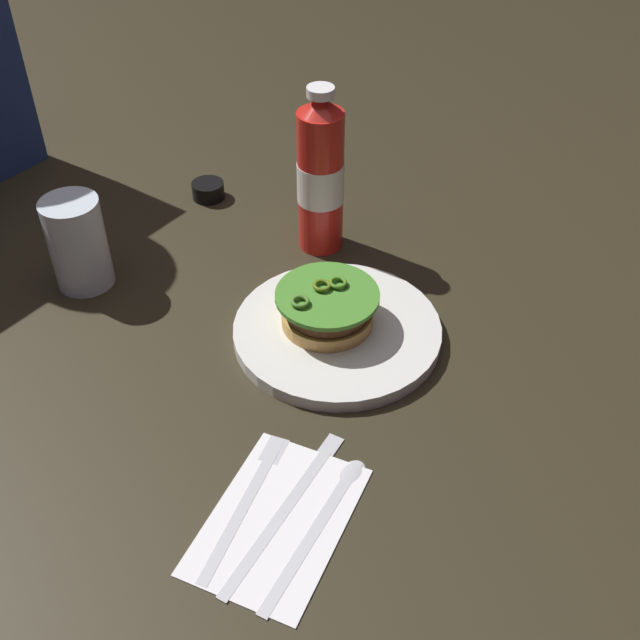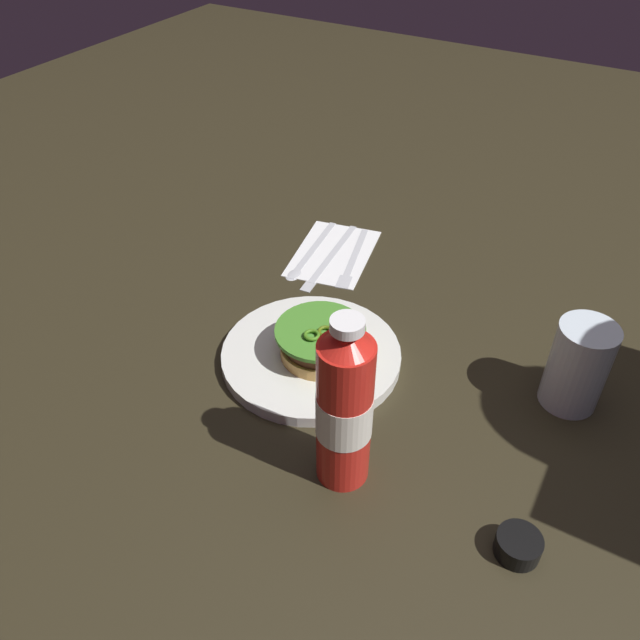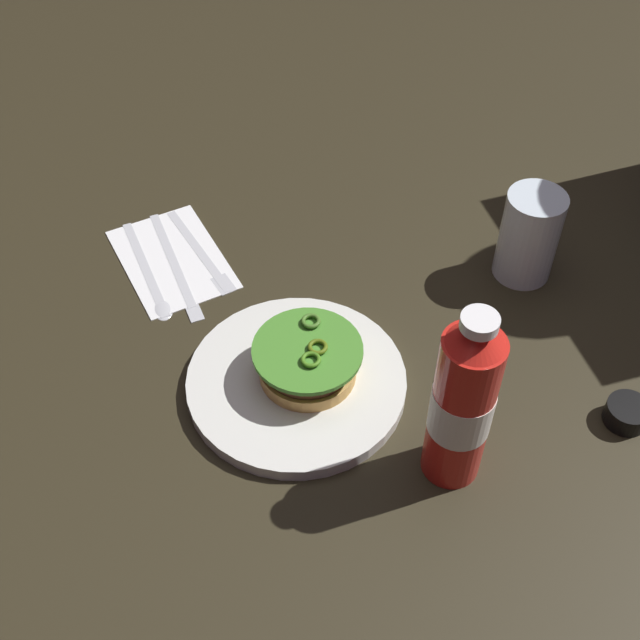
% 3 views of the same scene
% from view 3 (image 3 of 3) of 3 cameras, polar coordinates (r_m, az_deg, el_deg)
% --- Properties ---
extents(ground_plane, '(3.00, 3.00, 0.00)m').
position_cam_3_polar(ground_plane, '(1.03, 4.51, -1.10)').
color(ground_plane, '#2A2516').
extents(dinner_plate, '(0.26, 0.26, 0.02)m').
position_cam_3_polar(dinner_plate, '(0.97, -1.64, -4.31)').
color(dinner_plate, silver).
rests_on(dinner_plate, ground_plane).
extents(burger_sandwich, '(0.13, 0.13, 0.05)m').
position_cam_3_polar(burger_sandwich, '(0.95, -0.86, -2.86)').
color(burger_sandwich, tan).
rests_on(burger_sandwich, dinner_plate).
extents(ketchup_bottle, '(0.06, 0.06, 0.24)m').
position_cam_3_polar(ketchup_bottle, '(0.83, 9.84, -5.76)').
color(ketchup_bottle, red).
rests_on(ketchup_bottle, ground_plane).
extents(water_glass, '(0.08, 0.08, 0.13)m').
position_cam_3_polar(water_glass, '(1.10, 14.29, 5.68)').
color(water_glass, silver).
rests_on(water_glass, ground_plane).
extents(condiment_cup, '(0.05, 0.05, 0.03)m').
position_cam_3_polar(condiment_cup, '(1.00, 20.52, -6.07)').
color(condiment_cup, black).
rests_on(condiment_cup, ground_plane).
extents(napkin, '(0.21, 0.16, 0.00)m').
position_cam_3_polar(napkin, '(1.14, -10.23, 4.20)').
color(napkin, white).
rests_on(napkin, ground_plane).
extents(spoon_utensil, '(0.20, 0.04, 0.00)m').
position_cam_3_polar(spoon_utensil, '(1.11, -11.64, 2.69)').
color(spoon_utensil, silver).
rests_on(spoon_utensil, napkin).
extents(butter_knife, '(0.22, 0.04, 0.00)m').
position_cam_3_polar(butter_knife, '(1.12, -9.88, 3.44)').
color(butter_knife, silver).
rests_on(butter_knife, napkin).
extents(fork_utensil, '(0.19, 0.06, 0.00)m').
position_cam_3_polar(fork_utensil, '(1.13, -8.05, 4.41)').
color(fork_utensil, silver).
rests_on(fork_utensil, napkin).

